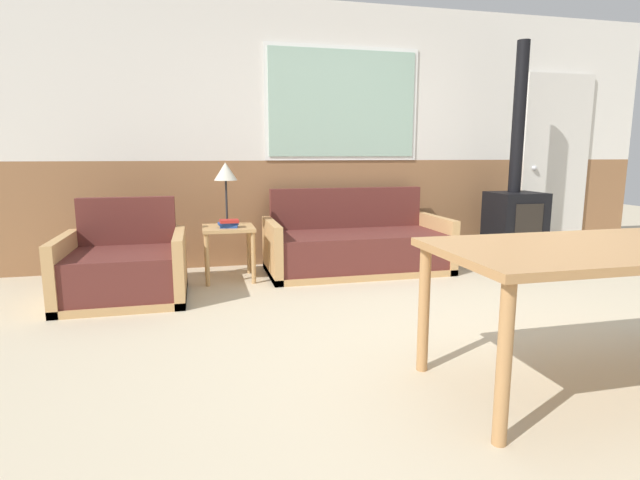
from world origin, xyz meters
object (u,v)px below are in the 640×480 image
(armchair, at_px, (124,270))
(wood_stove, at_px, (515,210))
(side_table, at_px, (228,237))
(table_lamp, at_px, (226,175))
(couch, at_px, (356,247))
(dining_table, at_px, (609,259))

(armchair, xyz_separation_m, wood_stove, (3.88, 0.46, 0.34))
(side_table, bearing_deg, table_lamp, 92.47)
(side_table, bearing_deg, armchair, -152.64)
(couch, distance_m, side_table, 1.27)
(couch, relative_size, armchair, 1.86)
(couch, height_order, dining_table, couch)
(couch, distance_m, table_lamp, 1.46)
(table_lamp, bearing_deg, armchair, -148.39)
(dining_table, distance_m, wood_stove, 2.95)
(armchair, xyz_separation_m, side_table, (0.86, 0.45, 0.17))
(side_table, bearing_deg, dining_table, -57.10)
(couch, bearing_deg, side_table, -177.90)
(table_lamp, height_order, dining_table, table_lamp)
(armchair, relative_size, wood_stove, 0.42)
(wood_stove, bearing_deg, armchair, -173.31)
(wood_stove, bearing_deg, couch, 178.78)
(armchair, relative_size, table_lamp, 1.63)
(couch, height_order, armchair, couch)
(side_table, distance_m, wood_stove, 3.02)
(side_table, relative_size, dining_table, 0.29)
(couch, height_order, side_table, couch)
(wood_stove, bearing_deg, dining_table, -116.46)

